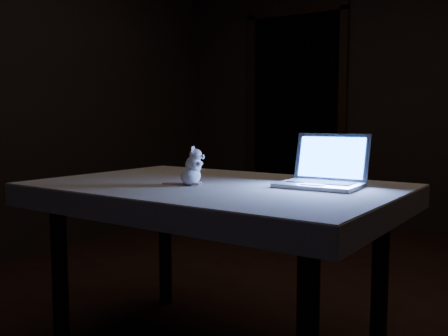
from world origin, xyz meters
The scene contains 8 objects.
floor centered at (0.00, 0.00, 0.00)m, with size 5.00×5.00×0.00m, color black.
back_wall centered at (0.00, 2.50, 1.30)m, with size 4.50×0.04×2.60m, color black.
left_wall centered at (-2.25, 0.00, 1.30)m, with size 0.04×5.00×2.60m, color black.
doorway centered at (-1.10, 2.50, 1.06)m, with size 1.06×0.36×2.13m, color black, non-canonical shape.
table centered at (-0.24, -0.49, 0.37)m, with size 1.38×0.89×0.74m, color black, non-canonical shape.
tablecloth centered at (-0.15, -0.47, 0.70)m, with size 1.48×0.98×0.09m, color beige, non-canonical shape.
laptop centered at (0.17, -0.38, 0.86)m, with size 0.32×0.28×0.21m, color #A9AAAF, non-canonical shape.
plush_mouse centered at (-0.30, -0.58, 0.83)m, with size 0.12×0.12×0.16m, color white, non-canonical shape.
Camera 1 is at (0.83, -2.26, 1.01)m, focal length 40.00 mm.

